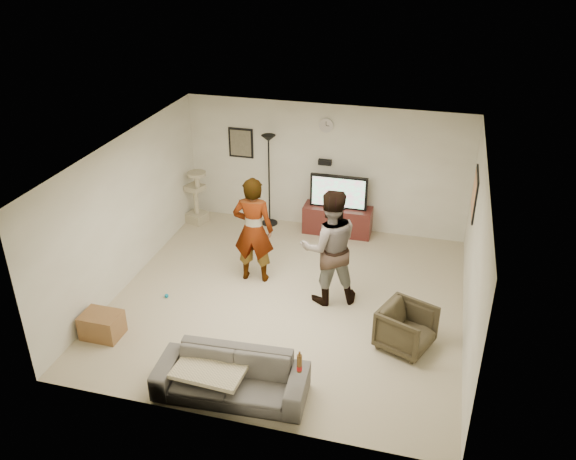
% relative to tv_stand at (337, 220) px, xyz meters
% --- Properties ---
extents(floor, '(5.50, 5.50, 0.02)m').
position_rel_tv_stand_xyz_m(floor, '(-0.32, -2.50, -0.29)').
color(floor, tan).
rests_on(floor, ground).
extents(ceiling, '(5.50, 5.50, 0.02)m').
position_rel_tv_stand_xyz_m(ceiling, '(-0.32, -2.50, 2.23)').
color(ceiling, white).
rests_on(ceiling, wall_back).
extents(wall_back, '(5.50, 0.04, 2.50)m').
position_rel_tv_stand_xyz_m(wall_back, '(-0.32, 0.25, 0.97)').
color(wall_back, beige).
rests_on(wall_back, floor).
extents(wall_front, '(5.50, 0.04, 2.50)m').
position_rel_tv_stand_xyz_m(wall_front, '(-0.32, -5.25, 0.97)').
color(wall_front, beige).
rests_on(wall_front, floor).
extents(wall_left, '(0.04, 5.50, 2.50)m').
position_rel_tv_stand_xyz_m(wall_left, '(-3.07, -2.50, 0.97)').
color(wall_left, beige).
rests_on(wall_left, floor).
extents(wall_right, '(0.04, 5.50, 2.50)m').
position_rel_tv_stand_xyz_m(wall_right, '(2.43, -2.50, 0.97)').
color(wall_right, beige).
rests_on(wall_right, floor).
extents(wall_clock, '(0.26, 0.04, 0.26)m').
position_rel_tv_stand_xyz_m(wall_clock, '(-0.32, 0.22, 1.82)').
color(wall_clock, silver).
rests_on(wall_clock, wall_back).
extents(wall_speaker, '(0.25, 0.10, 0.10)m').
position_rel_tv_stand_xyz_m(wall_speaker, '(-0.32, 0.19, 1.10)').
color(wall_speaker, black).
rests_on(wall_speaker, wall_back).
extents(picture_back, '(0.42, 0.03, 0.52)m').
position_rel_tv_stand_xyz_m(picture_back, '(-2.02, 0.23, 1.32)').
color(picture_back, '#5D5845').
rests_on(picture_back, wall_back).
extents(picture_right, '(0.03, 0.78, 0.62)m').
position_rel_tv_stand_xyz_m(picture_right, '(2.41, -0.90, 1.22)').
color(picture_right, '#EA9A6B').
rests_on(picture_right, wall_right).
extents(tv_stand, '(1.32, 0.45, 0.55)m').
position_rel_tv_stand_xyz_m(tv_stand, '(0.00, 0.00, 0.00)').
color(tv_stand, '#431915').
rests_on(tv_stand, floor).
extents(console_box, '(0.40, 0.30, 0.07)m').
position_rel_tv_stand_xyz_m(console_box, '(-0.00, -0.40, -0.24)').
color(console_box, silver).
rests_on(console_box, floor).
extents(tv, '(1.10, 0.08, 0.65)m').
position_rel_tv_stand_xyz_m(tv, '(0.00, 0.00, 0.60)').
color(tv, black).
rests_on(tv, tv_stand).
extents(tv_screen, '(1.01, 0.01, 0.57)m').
position_rel_tv_stand_xyz_m(tv_screen, '(0.00, -0.04, 0.60)').
color(tv_screen, '#44D989').
rests_on(tv_screen, tv).
extents(floor_lamp, '(0.32, 0.32, 1.86)m').
position_rel_tv_stand_xyz_m(floor_lamp, '(-1.40, 0.04, 0.66)').
color(floor_lamp, black).
rests_on(floor_lamp, floor).
extents(cat_tree, '(0.45, 0.45, 1.11)m').
position_rel_tv_stand_xyz_m(cat_tree, '(-2.85, -0.26, 0.28)').
color(cat_tree, tan).
rests_on(cat_tree, floor).
extents(person_left, '(0.71, 0.50, 1.86)m').
position_rel_tv_stand_xyz_m(person_left, '(-1.05, -2.03, 0.65)').
color(person_left, gray).
rests_on(person_left, floor).
extents(person_right, '(1.14, 1.02, 1.92)m').
position_rel_tv_stand_xyz_m(person_right, '(0.29, -2.33, 0.68)').
color(person_right, navy).
rests_on(person_right, floor).
extents(sofa, '(2.00, 0.88, 0.57)m').
position_rel_tv_stand_xyz_m(sofa, '(-0.47, -4.80, 0.01)').
color(sofa, '#55524D').
rests_on(sofa, floor).
extents(throw_blanket, '(0.94, 0.75, 0.06)m').
position_rel_tv_stand_xyz_m(throw_blanket, '(-0.72, -4.80, 0.11)').
color(throw_blanket, beige).
rests_on(throw_blanket, sofa).
extents(beer_bottle, '(0.06, 0.06, 0.25)m').
position_rel_tv_stand_xyz_m(beer_bottle, '(0.43, -4.80, 0.42)').
color(beer_bottle, brown).
rests_on(beer_bottle, sofa).
extents(armchair, '(0.92, 0.91, 0.65)m').
position_rel_tv_stand_xyz_m(armchair, '(1.61, -3.24, 0.05)').
color(armchair, '#37301F').
rests_on(armchair, floor).
extents(side_table, '(0.57, 0.43, 0.38)m').
position_rel_tv_stand_xyz_m(side_table, '(-2.72, -4.14, -0.09)').
color(side_table, brown).
rests_on(side_table, floor).
extents(toy_ball, '(0.07, 0.07, 0.07)m').
position_rel_tv_stand_xyz_m(toy_ball, '(-2.26, -2.98, -0.24)').
color(toy_ball, '#0D7A9A').
rests_on(toy_ball, floor).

